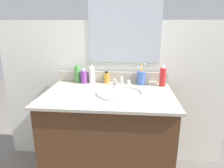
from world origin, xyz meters
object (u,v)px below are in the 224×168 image
bottle_cream_purple (84,77)px  bottle_oil_amber (106,78)px  bottle_lotion_white (92,74)px  cup_blue_plastic (141,78)px  faucet (122,82)px  soap_bar (153,83)px  bottle_toner_green (78,74)px  bottle_spray_red (163,76)px

bottle_cream_purple → bottle_oil_amber: bearing=5.8°
bottle_oil_amber → bottle_lotion_white: bearing=-177.7°
bottle_lotion_white → cup_blue_plastic: cup_blue_plastic is taller
faucet → soap_bar: faucet is taller
bottle_oil_amber → bottle_lotion_white: size_ratio=0.63×
bottle_lotion_white → soap_bar: (0.51, 0.00, -0.06)m
bottle_toner_green → soap_bar: size_ratio=2.30×
faucet → bottle_oil_amber: bearing=151.4°
bottle_oil_amber → cup_blue_plastic: size_ratio=0.56×
bottle_oil_amber → cup_blue_plastic: bearing=-2.5°
bottle_toner_green → bottle_spray_red: bearing=-4.1°
bottle_oil_amber → cup_blue_plastic: cup_blue_plastic is taller
bottle_lotion_white → bottle_spray_red: (0.58, -0.04, 0.01)m
bottle_toner_green → bottle_spray_red: size_ratio=0.81×
bottle_lotion_white → bottle_spray_red: bottle_spray_red is taller
faucet → cup_blue_plastic: (0.16, 0.06, 0.03)m
bottle_lotion_white → soap_bar: bottle_lotion_white is taller
soap_bar → bottle_oil_amber: bearing=179.4°
faucet → bottle_lotion_white: bottle_lotion_white is taller
faucet → bottle_lotion_white: size_ratio=1.00×
bottle_spray_red → faucet: bearing=-175.1°
faucet → cup_blue_plastic: 0.17m
bottle_toner_green → bottle_cream_purple: bearing=-24.0°
faucet → bottle_toner_green: bottle_toner_green is taller
bottle_oil_amber → bottle_cream_purple: 0.19m
faucet → soap_bar: 0.27m
bottle_toner_green → bottle_cream_purple: size_ratio=1.21×
bottle_lotion_white → cup_blue_plastic: size_ratio=0.89×
cup_blue_plastic → bottle_cream_purple: bearing=-179.2°
bottle_spray_red → cup_blue_plastic: bearing=169.6°
bottle_cream_purple → soap_bar: size_ratio=1.91×
faucet → cup_blue_plastic: size_ratio=0.88×
bottle_lotion_white → bottle_toner_green: bearing=174.6°
soap_bar → bottle_spray_red: bearing=-28.9°
bottle_toner_green → faucet: bearing=-11.7°
bottle_cream_purple → soap_bar: 0.58m
bottle_lotion_white → soap_bar: 0.52m
faucet → bottle_spray_red: size_ratio=0.87×
bottle_oil_amber → bottle_lotion_white: 0.13m
bottle_toner_green → cup_blue_plastic: size_ratio=0.81×
bottle_oil_amber → bottle_spray_red: (0.46, -0.04, 0.03)m
bottle_spray_red → cup_blue_plastic: (-0.17, 0.03, -0.02)m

